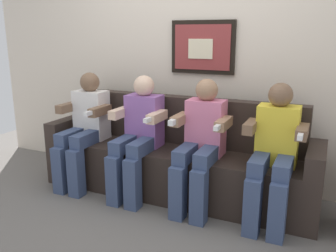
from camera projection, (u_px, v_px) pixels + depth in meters
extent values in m
plane|color=#66605B|center=(161.00, 207.00, 3.15)|extent=(6.44, 6.44, 0.00)
cube|color=beige|center=(194.00, 52.00, 3.50)|extent=(4.95, 0.05, 2.60)
cube|color=black|center=(203.00, 47.00, 3.41)|extent=(0.63, 0.03, 0.50)
cube|color=maroon|center=(202.00, 47.00, 3.40)|extent=(0.55, 0.02, 0.42)
cube|color=beige|center=(201.00, 49.00, 3.39)|extent=(0.24, 0.02, 0.18)
cube|color=#2D231E|center=(174.00, 172.00, 3.35)|extent=(2.27, 0.58, 0.45)
cube|color=#2D231E|center=(184.00, 120.00, 3.43)|extent=(2.27, 0.14, 0.45)
cube|color=#2D231E|center=(71.00, 147.00, 3.81)|extent=(0.14, 0.58, 0.62)
cube|color=#2D231E|center=(314.00, 185.00, 2.84)|extent=(0.14, 0.58, 0.62)
cube|color=white|center=(92.00, 115.00, 3.59)|extent=(0.32, 0.20, 0.48)
sphere|color=brown|center=(90.00, 82.00, 3.51)|extent=(0.19, 0.19, 0.19)
cube|color=#38476B|center=(73.00, 136.00, 3.49)|extent=(0.12, 0.40, 0.12)
cube|color=#38476B|center=(88.00, 138.00, 3.42)|extent=(0.12, 0.40, 0.12)
cube|color=#38476B|center=(61.00, 170.00, 3.39)|extent=(0.12, 0.12, 0.45)
cube|color=#38476B|center=(76.00, 173.00, 3.31)|extent=(0.12, 0.12, 0.45)
cube|color=brown|center=(68.00, 107.00, 3.54)|extent=(0.08, 0.28, 0.08)
cube|color=brown|center=(100.00, 111.00, 3.38)|extent=(0.08, 0.28, 0.08)
cube|color=white|center=(90.00, 113.00, 3.24)|extent=(0.04, 0.13, 0.04)
cube|color=#8C59A5|center=(145.00, 121.00, 3.34)|extent=(0.32, 0.20, 0.48)
sphere|color=beige|center=(144.00, 86.00, 3.26)|extent=(0.19, 0.19, 0.19)
cube|color=#38476B|center=(126.00, 144.00, 3.25)|extent=(0.12, 0.40, 0.12)
cube|color=#38476B|center=(143.00, 146.00, 3.18)|extent=(0.12, 0.40, 0.12)
cube|color=#38476B|center=(115.00, 181.00, 3.14)|extent=(0.12, 0.12, 0.45)
cube|color=#38476B|center=(133.00, 184.00, 3.07)|extent=(0.12, 0.12, 0.45)
cube|color=beige|center=(120.00, 113.00, 3.30)|extent=(0.08, 0.28, 0.08)
cube|color=beige|center=(157.00, 117.00, 3.14)|extent=(0.08, 0.28, 0.08)
cube|color=white|center=(149.00, 119.00, 3.00)|extent=(0.04, 0.13, 0.04)
cube|color=pink|center=(206.00, 127.00, 3.10)|extent=(0.32, 0.20, 0.48)
sphere|color=#9E7556|center=(207.00, 90.00, 3.02)|extent=(0.19, 0.19, 0.19)
cube|color=#38476B|center=(187.00, 152.00, 3.01)|extent=(0.12, 0.40, 0.12)
cube|color=#38476B|center=(208.00, 155.00, 2.93)|extent=(0.12, 0.40, 0.12)
cube|color=#38476B|center=(178.00, 193.00, 2.90)|extent=(0.12, 0.12, 0.45)
cube|color=#38476B|center=(199.00, 197.00, 2.83)|extent=(0.12, 0.12, 0.45)
cube|color=#9E7556|center=(180.00, 119.00, 3.05)|extent=(0.08, 0.28, 0.08)
cube|color=#9E7556|center=(224.00, 124.00, 2.90)|extent=(0.08, 0.28, 0.08)
cube|color=white|center=(218.00, 127.00, 2.76)|extent=(0.04, 0.13, 0.04)
cube|color=white|center=(173.00, 122.00, 2.91)|extent=(0.04, 0.10, 0.04)
cube|color=yellow|center=(277.00, 135.00, 2.86)|extent=(0.32, 0.20, 0.48)
sphere|color=brown|center=(281.00, 95.00, 2.78)|extent=(0.19, 0.19, 0.19)
cube|color=#38476B|center=(260.00, 163.00, 2.77)|extent=(0.12, 0.40, 0.12)
cube|color=#38476B|center=(284.00, 166.00, 2.69)|extent=(0.12, 0.40, 0.12)
cube|color=#38476B|center=(252.00, 208.00, 2.66)|extent=(0.12, 0.12, 0.45)
cube|color=#38476B|center=(277.00, 212.00, 2.59)|extent=(0.12, 0.12, 0.45)
cube|color=brown|center=(251.00, 127.00, 2.81)|extent=(0.08, 0.28, 0.08)
cube|color=brown|center=(302.00, 132.00, 2.66)|extent=(0.08, 0.28, 0.08)
cube|color=white|center=(300.00, 136.00, 2.51)|extent=(0.04, 0.13, 0.04)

